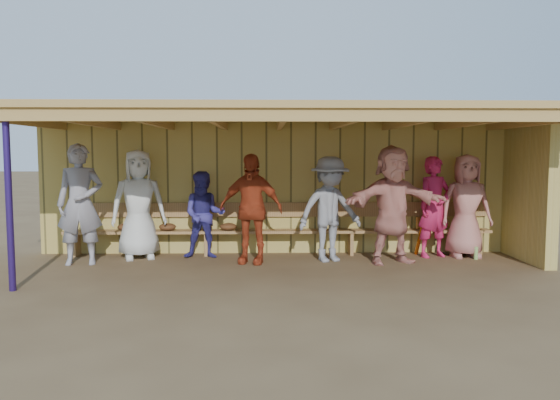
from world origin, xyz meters
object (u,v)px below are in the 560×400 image
object	(u,v)px
player_c	(204,215)
player_h	(466,206)
player_g	(434,207)
player_e	(330,209)
player_f	(393,204)
player_b	(139,204)
player_d	(251,209)
bench	(279,225)
player_a	(80,204)

from	to	relation	value
player_c	player_h	xyz separation A→B (m)	(4.57, -0.03, 0.15)
player_g	player_e	bearing A→B (deg)	170.64
player_f	player_b	bearing A→B (deg)	158.20
player_d	player_e	size ratio (longest dim) A/B	1.03
player_e	bench	bearing A→B (deg)	121.03
player_f	player_c	bearing A→B (deg)	155.79
bench	player_a	bearing A→B (deg)	-166.33
player_a	player_d	world-z (taller)	player_a
player_a	player_f	bearing A→B (deg)	-10.17
player_d	player_b	bearing A→B (deg)	-178.46
player_d	player_h	world-z (taller)	player_d
player_e	bench	size ratio (longest dim) A/B	0.23
player_e	player_d	bearing A→B (deg)	163.24
player_a	bench	xyz separation A→B (m)	(3.26, 0.79, -0.46)
player_a	player_f	world-z (taller)	player_a
player_h	bench	world-z (taller)	player_h
player_e	player_f	distance (m)	1.04
player_a	player_b	size ratio (longest dim) A/B	1.05
player_e	player_g	xyz separation A→B (m)	(1.88, 0.34, -0.00)
player_a	player_c	bearing A→B (deg)	4.13
player_c	player_g	world-z (taller)	player_g
player_d	bench	size ratio (longest dim) A/B	0.24
player_d	player_f	xyz separation A→B (m)	(2.34, -0.07, 0.07)
player_e	bench	xyz separation A→B (m)	(-0.84, 0.64, -0.36)
player_g	bench	world-z (taller)	player_g
player_d	player_h	size ratio (longest dim) A/B	1.01
player_a	bench	size ratio (longest dim) A/B	0.26
player_f	bench	bearing A→B (deg)	141.18
player_a	player_h	xyz separation A→B (m)	(6.53, 0.46, -0.09)
player_g	player_d	bearing A→B (deg)	168.41
player_b	player_c	size ratio (longest dim) A/B	1.25
player_a	player_d	xyz separation A→B (m)	(2.78, 0.04, -0.08)
player_c	player_e	bearing A→B (deg)	-11.08
player_e	player_g	size ratio (longest dim) A/B	1.00
player_h	player_f	bearing A→B (deg)	-161.12
player_d	player_g	size ratio (longest dim) A/B	1.03
player_a	player_e	size ratio (longest dim) A/B	1.12
player_b	bench	world-z (taller)	player_b
player_c	player_d	xyz separation A→B (m)	(0.82, -0.45, 0.15)
player_a	bench	world-z (taller)	player_a
player_c	player_d	bearing A→B (deg)	-30.76
player_e	player_h	bearing A→B (deg)	-14.20
player_a	player_g	xyz separation A→B (m)	(5.98, 0.49, -0.11)
player_b	player_d	size ratio (longest dim) A/B	1.04
player_e	player_b	bearing A→B (deg)	152.62
player_a	player_g	size ratio (longest dim) A/B	1.12
player_a	player_c	xyz separation A→B (m)	(1.96, 0.49, -0.24)
player_d	player_f	world-z (taller)	player_f
player_f	player_h	distance (m)	1.49
player_a	player_g	distance (m)	6.00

